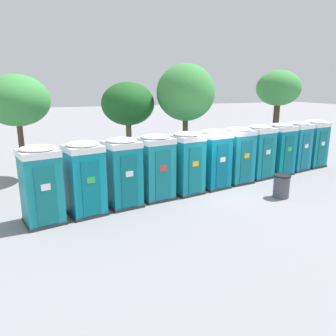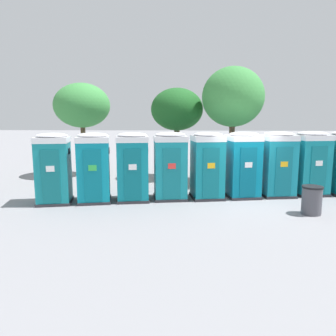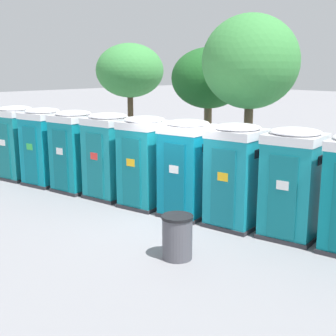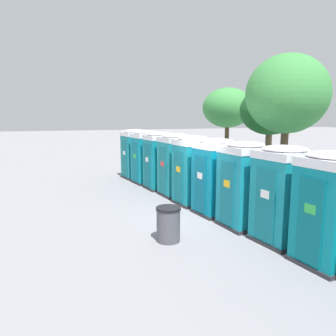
{
  "view_description": "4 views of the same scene",
  "coord_description": "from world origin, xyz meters",
  "px_view_note": "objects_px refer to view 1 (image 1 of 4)",
  "views": [
    {
      "loc": [
        -7.04,
        -11.47,
        4.31
      ],
      "look_at": [
        -2.34,
        0.07,
        1.17
      ],
      "focal_mm": 35.0,
      "sensor_mm": 36.0,
      "label": 1
    },
    {
      "loc": [
        -2.3,
        -12.17,
        3.13
      ],
      "look_at": [
        -2.95,
        -0.04,
        1.2
      ],
      "focal_mm": 35.0,
      "sensor_mm": 36.0,
      "label": 2
    },
    {
      "loc": [
        8.14,
        -8.11,
        3.89
      ],
      "look_at": [
        -0.71,
        0.37,
        1.19
      ],
      "focal_mm": 50.0,
      "sensor_mm": 36.0,
      "label": 3
    },
    {
      "loc": [
        9.6,
        -4.18,
        3.31
      ],
      "look_at": [
        -3.44,
        -0.13,
        1.05
      ],
      "focal_mm": 35.0,
      "sensor_mm": 36.0,
      "label": 4
    }
  ],
  "objects_px": {
    "portapotty_6": "(238,155)",
    "street_tree_3": "(17,101)",
    "portapotty_1": "(85,178)",
    "street_tree_2": "(278,89)",
    "street_tree_0": "(128,104)",
    "portapotty_0": "(41,185)",
    "portapotty_5": "(213,159)",
    "portapotty_7": "(258,151)",
    "portapotty_10": "(313,143)",
    "portapotty_3": "(156,167)",
    "portapotty_8": "(280,149)",
    "street_tree_1": "(186,93)",
    "trash_can": "(281,186)",
    "portapotty_9": "(296,146)",
    "portapotty_4": "(187,163)",
    "portapotty_2": "(123,172)"
  },
  "relations": [
    {
      "from": "portapotty_6",
      "to": "street_tree_3",
      "type": "height_order",
      "value": "street_tree_3"
    },
    {
      "from": "portapotty_1",
      "to": "street_tree_2",
      "type": "bearing_deg",
      "value": 23.87
    },
    {
      "from": "portapotty_6",
      "to": "street_tree_0",
      "type": "bearing_deg",
      "value": 138.76
    },
    {
      "from": "portapotty_0",
      "to": "portapotty_1",
      "type": "distance_m",
      "value": 1.41
    },
    {
      "from": "portapotty_5",
      "to": "portapotty_7",
      "type": "height_order",
      "value": "same"
    },
    {
      "from": "portapotty_7",
      "to": "street_tree_0",
      "type": "relative_size",
      "value": 0.56
    },
    {
      "from": "portapotty_5",
      "to": "portapotty_10",
      "type": "xyz_separation_m",
      "value": [
        6.94,
        1.33,
        -0.0
      ]
    },
    {
      "from": "portapotty_3",
      "to": "portapotty_8",
      "type": "bearing_deg",
      "value": 9.64
    },
    {
      "from": "portapotty_6",
      "to": "portapotty_7",
      "type": "bearing_deg",
      "value": 13.03
    },
    {
      "from": "street_tree_1",
      "to": "street_tree_2",
      "type": "relative_size",
      "value": 1.02
    },
    {
      "from": "portapotty_0",
      "to": "street_tree_1",
      "type": "distance_m",
      "value": 8.37
    },
    {
      "from": "portapotty_3",
      "to": "street_tree_0",
      "type": "xyz_separation_m",
      "value": [
        0.13,
        4.24,
        2.15
      ]
    },
    {
      "from": "portapotty_1",
      "to": "portapotty_5",
      "type": "relative_size",
      "value": 1.0
    },
    {
      "from": "street_tree_1",
      "to": "trash_can",
      "type": "distance_m",
      "value": 6.31
    },
    {
      "from": "portapotty_7",
      "to": "street_tree_0",
      "type": "xyz_separation_m",
      "value": [
        -5.43,
        3.23,
        2.15
      ]
    },
    {
      "from": "portapotty_9",
      "to": "portapotty_10",
      "type": "height_order",
      "value": "same"
    },
    {
      "from": "trash_can",
      "to": "street_tree_2",
      "type": "bearing_deg",
      "value": 52.39
    },
    {
      "from": "portapotty_0",
      "to": "street_tree_2",
      "type": "relative_size",
      "value": 0.49
    },
    {
      "from": "portapotty_0",
      "to": "street_tree_1",
      "type": "xyz_separation_m",
      "value": [
        6.86,
        3.97,
        2.68
      ]
    },
    {
      "from": "street_tree_2",
      "to": "portapotty_6",
      "type": "bearing_deg",
      "value": -142.72
    },
    {
      "from": "portapotty_4",
      "to": "portapotty_8",
      "type": "distance_m",
      "value": 5.65
    },
    {
      "from": "portapotty_3",
      "to": "street_tree_3",
      "type": "relative_size",
      "value": 0.53
    },
    {
      "from": "portapotty_0",
      "to": "portapotty_10",
      "type": "distance_m",
      "value": 14.12
    },
    {
      "from": "street_tree_1",
      "to": "trash_can",
      "type": "bearing_deg",
      "value": -68.44
    },
    {
      "from": "street_tree_1",
      "to": "portapotty_0",
      "type": "bearing_deg",
      "value": -149.96
    },
    {
      "from": "portapotty_3",
      "to": "street_tree_3",
      "type": "height_order",
      "value": "street_tree_3"
    },
    {
      "from": "portapotty_10",
      "to": "street_tree_0",
      "type": "distance_m",
      "value": 10.14
    },
    {
      "from": "portapotty_2",
      "to": "portapotty_6",
      "type": "relative_size",
      "value": 1.0
    },
    {
      "from": "portapotty_10",
      "to": "street_tree_2",
      "type": "height_order",
      "value": "street_tree_2"
    },
    {
      "from": "portapotty_5",
      "to": "portapotty_10",
      "type": "height_order",
      "value": "same"
    },
    {
      "from": "portapotty_8",
      "to": "street_tree_0",
      "type": "height_order",
      "value": "street_tree_0"
    },
    {
      "from": "street_tree_0",
      "to": "street_tree_1",
      "type": "xyz_separation_m",
      "value": [
        2.57,
        -1.12,
        0.54
      ]
    },
    {
      "from": "portapotty_7",
      "to": "portapotty_9",
      "type": "xyz_separation_m",
      "value": [
        2.78,
        0.51,
        0.0
      ]
    },
    {
      "from": "portapotty_2",
      "to": "trash_can",
      "type": "xyz_separation_m",
      "value": [
        6.02,
        -1.45,
        -0.82
      ]
    },
    {
      "from": "trash_can",
      "to": "street_tree_1",
      "type": "bearing_deg",
      "value": 111.56
    },
    {
      "from": "portapotty_3",
      "to": "portapotty_10",
      "type": "relative_size",
      "value": 1.0
    },
    {
      "from": "street_tree_2",
      "to": "portapotty_7",
      "type": "bearing_deg",
      "value": -137.02
    },
    {
      "from": "portapotty_0",
      "to": "portapotty_4",
      "type": "xyz_separation_m",
      "value": [
        5.56,
        1.02,
        0.0
      ]
    },
    {
      "from": "portapotty_5",
      "to": "portapotty_8",
      "type": "height_order",
      "value": "same"
    },
    {
      "from": "street_tree_2",
      "to": "portapotty_1",
      "type": "bearing_deg",
      "value": -156.13
    },
    {
      "from": "portapotty_9",
      "to": "portapotty_7",
      "type": "bearing_deg",
      "value": -169.69
    },
    {
      "from": "portapotty_4",
      "to": "street_tree_2",
      "type": "height_order",
      "value": "street_tree_2"
    },
    {
      "from": "street_tree_1",
      "to": "street_tree_3",
      "type": "distance_m",
      "value": 7.7
    },
    {
      "from": "portapotty_7",
      "to": "trash_can",
      "type": "xyz_separation_m",
      "value": [
        -0.92,
        -2.77,
        -0.82
      ]
    },
    {
      "from": "portapotty_0",
      "to": "portapotty_8",
      "type": "distance_m",
      "value": 11.3
    },
    {
      "from": "portapotty_9",
      "to": "portapotty_6",
      "type": "bearing_deg",
      "value": -168.78
    },
    {
      "from": "portapotty_6",
      "to": "trash_can",
      "type": "height_order",
      "value": "portapotty_6"
    },
    {
      "from": "portapotty_8",
      "to": "portapotty_9",
      "type": "bearing_deg",
      "value": 13.81
    },
    {
      "from": "portapotty_0",
      "to": "trash_can",
      "type": "xyz_separation_m",
      "value": [
        8.79,
        -0.91,
        -0.82
      ]
    },
    {
      "from": "portapotty_1",
      "to": "portapotty_7",
      "type": "distance_m",
      "value": 8.47
    }
  ]
}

